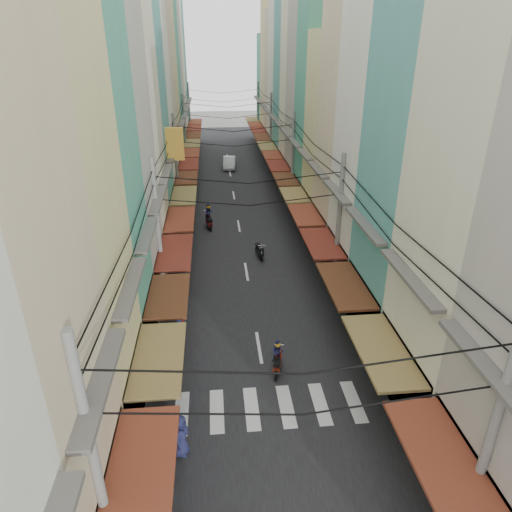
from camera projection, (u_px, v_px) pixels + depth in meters
ground at (255, 324)px, 23.79m from camera, size 160.00×160.00×0.00m
road at (235, 202)px, 41.79m from camera, size 10.00×80.00×0.02m
sidewalk_left at (163, 204)px, 41.22m from camera, size 3.00×80.00×0.06m
sidewalk_right at (305, 200)px, 42.33m from camera, size 3.00×80.00×0.06m
crosswalk at (269, 407)px, 18.38m from camera, size 7.55×2.40×0.01m
building_row_left at (128, 95)px, 33.83m from camera, size 7.80×67.67×23.70m
building_row_right at (337, 98)px, 35.24m from camera, size 7.80×68.98×22.59m
utility_poles at (237, 140)px, 34.48m from camera, size 10.20×66.13×8.20m
white_car at (229, 168)px, 52.96m from camera, size 4.61×2.07×1.59m
bicycle at (366, 327)px, 23.55m from camera, size 1.46×0.63×0.98m
moving_scooters at (223, 266)px, 28.75m from camera, size 5.26×19.41×1.97m
parked_scooters at (358, 354)px, 20.81m from camera, size 13.35×14.91×0.98m
pedestrians at (187, 298)px, 24.26m from camera, size 13.90×20.17×2.16m
market_umbrella at (380, 286)px, 22.79m from camera, size 2.46×2.46×2.59m
traffic_sign at (385, 332)px, 19.60m from camera, size 0.10×0.62×2.85m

